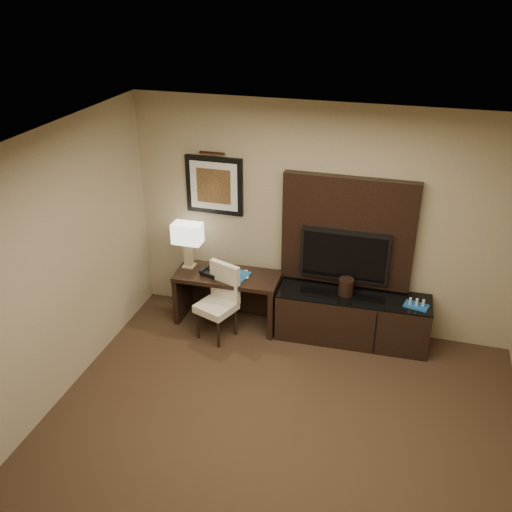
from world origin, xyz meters
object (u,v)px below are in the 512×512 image
at_px(desk_chair, 216,307).
at_px(table_lamp, 188,244).
at_px(credenza, 352,318).
at_px(ice_bucket, 346,287).
at_px(desk_phone, 211,270).
at_px(tv, 345,255).
at_px(desk, 228,298).
at_px(minibar_tray, 417,303).

distance_m(desk_chair, table_lamp, 0.84).
bearing_deg(credenza, ice_bucket, 173.96).
xyz_separation_m(desk_chair, desk_phone, (-0.15, 0.29, 0.31)).
relative_size(credenza, ice_bucket, 8.97).
bearing_deg(desk_phone, ice_bucket, 18.28).
distance_m(tv, desk_phone, 1.58).
xyz_separation_m(desk, desk_chair, (-0.03, -0.34, 0.08)).
relative_size(table_lamp, minibar_tray, 2.33).
bearing_deg(tv, table_lamp, -176.09).
bearing_deg(desk, ice_bucket, 0.42).
distance_m(desk, table_lamp, 0.82).
distance_m(credenza, ice_bucket, 0.41).
relative_size(desk_chair, ice_bucket, 4.27).
distance_m(credenza, table_lamp, 2.13).
bearing_deg(desk, desk_chair, -97.04).
xyz_separation_m(credenza, ice_bucket, (-0.10, 0.01, 0.40)).
bearing_deg(credenza, table_lamp, 177.39).
xyz_separation_m(desk_phone, minibar_tray, (2.38, 0.05, -0.08)).
height_order(desk, credenza, desk).
distance_m(desk_chair, minibar_tray, 2.26).
distance_m(table_lamp, ice_bucket, 1.94).
distance_m(table_lamp, minibar_tray, 2.73).
xyz_separation_m(credenza, desk_phone, (-1.69, -0.10, 0.42)).
relative_size(tv, minibar_tray, 3.88).
height_order(desk, tv, tv).
bearing_deg(desk_phone, desk, 29.72).
distance_m(desk, tv, 1.53).
height_order(desk_chair, ice_bucket, desk_chair).
height_order(desk, minibar_tray, minibar_tray).
bearing_deg(table_lamp, minibar_tray, -1.35).
height_order(ice_bucket, minibar_tray, ice_bucket).
bearing_deg(desk_chair, table_lamp, 160.64).
distance_m(tv, desk_chair, 1.60).
distance_m(credenza, tv, 0.75).
relative_size(desk, ice_bucket, 6.44).
bearing_deg(tv, desk_phone, -171.10).
bearing_deg(desk, credenza, 0.02).
xyz_separation_m(ice_bucket, minibar_tray, (0.79, -0.06, -0.05)).
xyz_separation_m(desk_chair, ice_bucket, (1.44, 0.39, 0.28)).
xyz_separation_m(table_lamp, minibar_tray, (2.71, -0.06, -0.32)).
bearing_deg(desk, tv, 6.13).
bearing_deg(desk_phone, desk_chair, -47.68).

